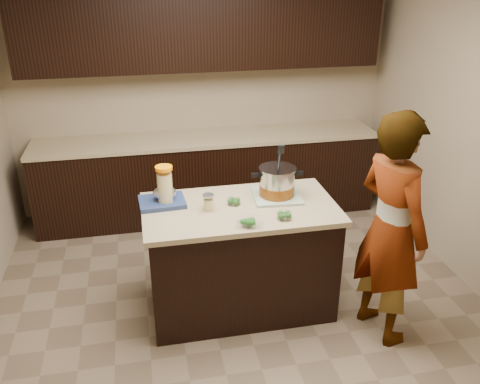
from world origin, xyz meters
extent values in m
plane|color=brown|center=(0.00, 0.00, 0.00)|extent=(4.00, 4.00, 0.00)
cube|color=tan|center=(0.00, 2.00, 1.35)|extent=(4.00, 0.04, 2.70)
cube|color=tan|center=(0.00, -2.00, 1.35)|extent=(4.00, 0.04, 2.70)
cube|color=black|center=(0.00, 1.70, 0.43)|extent=(3.60, 0.60, 0.86)
cube|color=tan|center=(0.00, 1.70, 0.88)|extent=(3.60, 0.63, 0.04)
cube|color=black|center=(0.00, 1.82, 1.95)|extent=(3.60, 0.35, 0.75)
cube|color=black|center=(0.00, 0.00, 0.43)|extent=(1.40, 0.75, 0.86)
cube|color=tan|center=(0.00, 0.00, 0.88)|extent=(1.46, 0.81, 0.04)
cube|color=#527A53|center=(0.31, 0.11, 0.91)|extent=(0.39, 0.39, 0.02)
cylinder|color=#B7B7BC|center=(0.31, 0.11, 1.03)|extent=(0.29, 0.29, 0.21)
cylinder|color=brown|center=(0.31, 0.11, 0.96)|extent=(0.30, 0.30, 0.09)
cylinder|color=#B7B7BC|center=(0.31, 0.11, 1.14)|extent=(0.31, 0.31, 0.01)
cube|color=black|center=(0.15, 0.12, 1.09)|extent=(0.07, 0.04, 0.03)
cube|color=black|center=(0.48, 0.09, 1.09)|extent=(0.07, 0.04, 0.03)
cylinder|color=black|center=(0.31, 0.08, 1.20)|extent=(0.03, 0.11, 0.26)
cylinder|color=#D9C984|center=(-0.54, 0.14, 1.03)|extent=(0.13, 0.13, 0.26)
cylinder|color=white|center=(-0.54, 0.14, 1.04)|extent=(0.15, 0.15, 0.29)
cylinder|color=orange|center=(-0.54, 0.14, 1.20)|extent=(0.15, 0.15, 0.02)
cylinder|color=#D9C984|center=(-0.24, -0.01, 0.94)|extent=(0.08, 0.08, 0.09)
cylinder|color=white|center=(-0.24, -0.01, 0.96)|extent=(0.09, 0.09, 0.12)
cylinder|color=silver|center=(-0.24, -0.01, 1.03)|extent=(0.09, 0.09, 0.02)
cylinder|color=silver|center=(-0.04, 0.05, 0.92)|extent=(0.11, 0.11, 0.05)
cylinder|color=silver|center=(0.27, -0.26, 0.93)|extent=(0.14, 0.14, 0.05)
cube|color=silver|center=(0.00, -0.31, 0.93)|extent=(0.19, 0.16, 0.06)
cube|color=navy|center=(-0.57, 0.16, 0.92)|extent=(0.36, 0.29, 0.03)
ellipsoid|color=silver|center=(-0.55, 0.16, 0.98)|extent=(0.18, 0.14, 0.10)
imported|color=gray|center=(0.98, -0.50, 0.86)|extent=(0.56, 0.72, 1.73)
camera|label=1|loc=(-0.69, -3.35, 2.59)|focal=38.00mm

